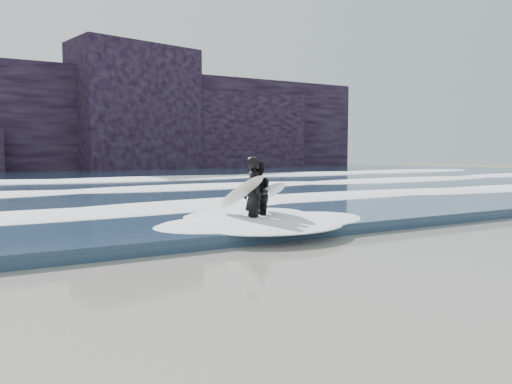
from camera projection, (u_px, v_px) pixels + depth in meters
ground at (339, 275)px, 8.47m from camera, size 120.00×120.00×0.00m
sea at (64, 180)px, 33.58m from camera, size 90.00×52.00×0.30m
headland at (35, 121)px, 47.92m from camera, size 70.00×9.00×10.00m
foam_near at (163, 203)px, 16.23m from camera, size 60.00×3.20×0.20m
foam_mid at (111, 189)px, 22.30m from camera, size 60.00×4.00×0.24m
foam_far at (75, 178)px, 30.09m from camera, size 60.00×4.80×0.30m
surfer_left at (252, 193)px, 13.27m from camera, size 1.05×2.17×1.95m
surfer_right at (259, 194)px, 13.68m from camera, size 1.41×2.22×1.83m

